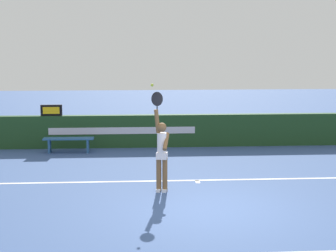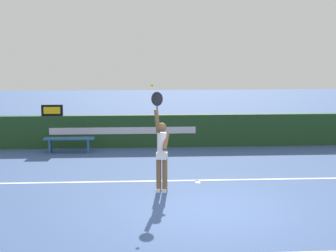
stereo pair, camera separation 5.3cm
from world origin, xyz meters
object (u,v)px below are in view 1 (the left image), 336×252
at_px(courtside_bench_near, 69,141).
at_px(tennis_ball, 152,85).
at_px(speed_display, 51,110).
at_px(tennis_player, 162,151).

bearing_deg(courtside_bench_near, tennis_ball, -62.50).
distance_m(speed_display, tennis_player, 6.64).
height_order(speed_display, tennis_player, tennis_player).
relative_size(tennis_player, courtside_bench_near, 1.47).
distance_m(tennis_ball, courtside_bench_near, 5.97).
distance_m(speed_display, tennis_ball, 6.67).
height_order(tennis_ball, courtside_bench_near, tennis_ball).
xyz_separation_m(speed_display, tennis_player, (3.43, -5.68, -0.30)).
relative_size(speed_display, courtside_bench_near, 0.43).
distance_m(tennis_player, courtside_bench_near, 5.66).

